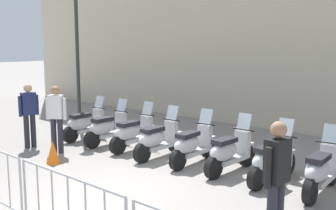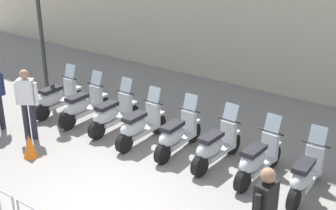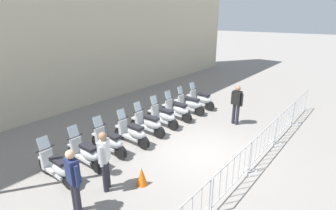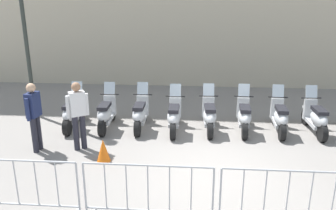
{
  "view_description": "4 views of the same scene",
  "coord_description": "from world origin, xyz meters",
  "px_view_note": "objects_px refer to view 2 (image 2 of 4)",
  "views": [
    {
      "loc": [
        4.58,
        -5.24,
        2.69
      ],
      "look_at": [
        -0.5,
        2.76,
        1.29
      ],
      "focal_mm": 41.68,
      "sensor_mm": 36.0,
      "label": 1
    },
    {
      "loc": [
        4.44,
        -5.69,
        4.9
      ],
      "look_at": [
        0.29,
        2.17,
        1.26
      ],
      "focal_mm": 48.7,
      "sensor_mm": 36.0,
      "label": 2
    },
    {
      "loc": [
        -7.42,
        -3.03,
        4.63
      ],
      "look_at": [
        0.67,
        1.72,
        1.28
      ],
      "focal_mm": 28.0,
      "sensor_mm": 36.0,
      "label": 3
    },
    {
      "loc": [
        -1.43,
        -6.8,
        3.84
      ],
      "look_at": [
        -0.81,
        2.11,
        0.91
      ],
      "focal_mm": 37.92,
      "sensor_mm": 36.0,
      "label": 4
    }
  ],
  "objects_px": {
    "traffic_cone": "(30,146)",
    "motorcycle_3": "(139,126)",
    "motorcycle_2": "(112,114)",
    "motorcycle_6": "(257,160)",
    "officer_by_barriers": "(27,100)",
    "motorcycle_5": "(215,146)",
    "motorcycle_1": "(82,106)",
    "motorcycle_0": "(56,98)",
    "motorcycle_7": "(305,175)",
    "motorcycle_4": "(177,135)"
  },
  "relations": [
    {
      "from": "motorcycle_0",
      "to": "motorcycle_2",
      "type": "bearing_deg",
      "value": -6.42
    },
    {
      "from": "motorcycle_7",
      "to": "motorcycle_3",
      "type": "bearing_deg",
      "value": 173.7
    },
    {
      "from": "motorcycle_4",
      "to": "motorcycle_7",
      "type": "xyz_separation_m",
      "value": [
        2.89,
        -0.4,
        0.0
      ]
    },
    {
      "from": "motorcycle_2",
      "to": "officer_by_barriers",
      "type": "bearing_deg",
      "value": -140.37
    },
    {
      "from": "motorcycle_0",
      "to": "motorcycle_3",
      "type": "xyz_separation_m",
      "value": [
        2.88,
        -0.48,
        0.0
      ]
    },
    {
      "from": "motorcycle_2",
      "to": "motorcycle_7",
      "type": "xyz_separation_m",
      "value": [
        4.82,
        -0.69,
        0.0
      ]
    },
    {
      "from": "motorcycle_0",
      "to": "motorcycle_1",
      "type": "bearing_deg",
      "value": -7.42
    },
    {
      "from": "motorcycle_4",
      "to": "motorcycle_7",
      "type": "bearing_deg",
      "value": -7.83
    },
    {
      "from": "traffic_cone",
      "to": "motorcycle_4",
      "type": "bearing_deg",
      "value": 30.94
    },
    {
      "from": "motorcycle_2",
      "to": "traffic_cone",
      "type": "bearing_deg",
      "value": -113.52
    },
    {
      "from": "motorcycle_0",
      "to": "motorcycle_5",
      "type": "relative_size",
      "value": 1.01
    },
    {
      "from": "motorcycle_1",
      "to": "motorcycle_4",
      "type": "height_order",
      "value": "same"
    },
    {
      "from": "motorcycle_3",
      "to": "motorcycle_0",
      "type": "bearing_deg",
      "value": 170.62
    },
    {
      "from": "motorcycle_5",
      "to": "motorcycle_4",
      "type": "bearing_deg",
      "value": 173.79
    },
    {
      "from": "motorcycle_3",
      "to": "motorcycle_5",
      "type": "height_order",
      "value": "same"
    },
    {
      "from": "motorcycle_4",
      "to": "motorcycle_3",
      "type": "bearing_deg",
      "value": 178.24
    },
    {
      "from": "motorcycle_6",
      "to": "motorcycle_7",
      "type": "bearing_deg",
      "value": -8.69
    },
    {
      "from": "officer_by_barriers",
      "to": "motorcycle_1",
      "type": "bearing_deg",
      "value": 68.39
    },
    {
      "from": "motorcycle_1",
      "to": "motorcycle_2",
      "type": "xyz_separation_m",
      "value": [
        0.97,
        -0.09,
        0.0
      ]
    },
    {
      "from": "motorcycle_0",
      "to": "motorcycle_7",
      "type": "distance_m",
      "value": 6.82
    },
    {
      "from": "motorcycle_6",
      "to": "officer_by_barriers",
      "type": "relative_size",
      "value": 0.99
    },
    {
      "from": "motorcycle_6",
      "to": "officer_by_barriers",
      "type": "xyz_separation_m",
      "value": [
        -5.35,
        -0.7,
        0.53
      ]
    },
    {
      "from": "traffic_cone",
      "to": "motorcycle_7",
      "type": "bearing_deg",
      "value": 12.6
    },
    {
      "from": "motorcycle_1",
      "to": "motorcycle_6",
      "type": "xyz_separation_m",
      "value": [
        4.82,
        -0.63,
        0.0
      ]
    },
    {
      "from": "motorcycle_5",
      "to": "traffic_cone",
      "type": "relative_size",
      "value": 3.12
    },
    {
      "from": "motorcycle_1",
      "to": "motorcycle_6",
      "type": "bearing_deg",
      "value": -7.44
    },
    {
      "from": "traffic_cone",
      "to": "motorcycle_1",
      "type": "bearing_deg",
      "value": 93.33
    },
    {
      "from": "motorcycle_1",
      "to": "motorcycle_4",
      "type": "distance_m",
      "value": 2.92
    },
    {
      "from": "motorcycle_3",
      "to": "traffic_cone",
      "type": "height_order",
      "value": "motorcycle_3"
    },
    {
      "from": "traffic_cone",
      "to": "motorcycle_3",
      "type": "bearing_deg",
      "value": 43.35
    },
    {
      "from": "motorcycle_7",
      "to": "traffic_cone",
      "type": "distance_m",
      "value": 5.82
    },
    {
      "from": "motorcycle_3",
      "to": "motorcycle_6",
      "type": "distance_m",
      "value": 2.92
    },
    {
      "from": "motorcycle_4",
      "to": "traffic_cone",
      "type": "bearing_deg",
      "value": -149.06
    },
    {
      "from": "motorcycle_1",
      "to": "motorcycle_3",
      "type": "distance_m",
      "value": 1.95
    },
    {
      "from": "motorcycle_4",
      "to": "motorcycle_6",
      "type": "height_order",
      "value": "same"
    },
    {
      "from": "motorcycle_6",
      "to": "motorcycle_5",
      "type": "bearing_deg",
      "value": 171.44
    },
    {
      "from": "motorcycle_3",
      "to": "traffic_cone",
      "type": "relative_size",
      "value": 3.13
    },
    {
      "from": "motorcycle_1",
      "to": "motorcycle_4",
      "type": "xyz_separation_m",
      "value": [
        2.9,
        -0.38,
        0.0
      ]
    },
    {
      "from": "motorcycle_3",
      "to": "motorcycle_6",
      "type": "bearing_deg",
      "value": -5.5
    },
    {
      "from": "motorcycle_2",
      "to": "motorcycle_5",
      "type": "bearing_deg",
      "value": -7.74
    },
    {
      "from": "motorcycle_0",
      "to": "motorcycle_4",
      "type": "bearing_deg",
      "value": -7.46
    },
    {
      "from": "motorcycle_2",
      "to": "motorcycle_4",
      "type": "distance_m",
      "value": 1.95
    },
    {
      "from": "motorcycle_1",
      "to": "motorcycle_0",
      "type": "bearing_deg",
      "value": 172.58
    },
    {
      "from": "motorcycle_7",
      "to": "traffic_cone",
      "type": "height_order",
      "value": "motorcycle_7"
    },
    {
      "from": "motorcycle_3",
      "to": "motorcycle_4",
      "type": "relative_size",
      "value": 1.0
    },
    {
      "from": "motorcycle_6",
      "to": "traffic_cone",
      "type": "distance_m",
      "value": 4.92
    },
    {
      "from": "motorcycle_1",
      "to": "officer_by_barriers",
      "type": "distance_m",
      "value": 1.53
    },
    {
      "from": "motorcycle_2",
      "to": "motorcycle_3",
      "type": "height_order",
      "value": "same"
    },
    {
      "from": "motorcycle_1",
      "to": "traffic_cone",
      "type": "height_order",
      "value": "motorcycle_1"
    },
    {
      "from": "motorcycle_2",
      "to": "motorcycle_7",
      "type": "height_order",
      "value": "same"
    }
  ]
}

